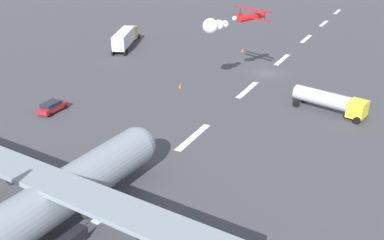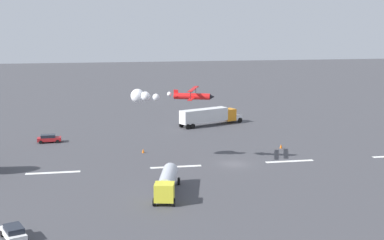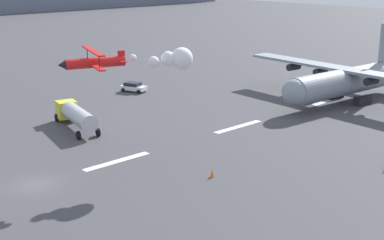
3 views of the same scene
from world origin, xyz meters
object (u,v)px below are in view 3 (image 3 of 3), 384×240
object	(u,v)px
stunt_biplane_red	(151,60)
traffic_cone_far	(212,173)
cargo_transport_plane	(342,81)
airport_staff_sedan	(133,87)
fuel_tanker_truck	(76,115)

from	to	relation	value
stunt_biplane_red	traffic_cone_far	size ratio (longest dim) A/B	16.94
cargo_transport_plane	stunt_biplane_red	distance (m)	36.80
cargo_transport_plane	airport_staff_sedan	size ratio (longest dim) A/B	7.91
cargo_transport_plane	stunt_biplane_red	xyz separation A→B (m)	(-36.03, -0.93, 7.41)
stunt_biplane_red	traffic_cone_far	xyz separation A→B (m)	(1.78, -6.85, -10.39)
cargo_transport_plane	stunt_biplane_red	size ratio (longest dim) A/B	2.80
fuel_tanker_truck	traffic_cone_far	world-z (taller)	fuel_tanker_truck
fuel_tanker_truck	airport_staff_sedan	xyz separation A→B (m)	(17.55, 11.63, -0.94)
cargo_transport_plane	fuel_tanker_truck	size ratio (longest dim) A/B	3.42
stunt_biplane_red	airport_staff_sedan	size ratio (longest dim) A/B	2.83
stunt_biplane_red	cargo_transport_plane	bearing A→B (deg)	1.48
airport_staff_sedan	stunt_biplane_red	bearing A→B (deg)	-123.28
airport_staff_sedan	traffic_cone_far	xyz separation A→B (m)	(-16.46, -34.65, -0.44)
traffic_cone_far	airport_staff_sedan	bearing A→B (deg)	64.59
fuel_tanker_truck	traffic_cone_far	size ratio (longest dim) A/B	13.85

